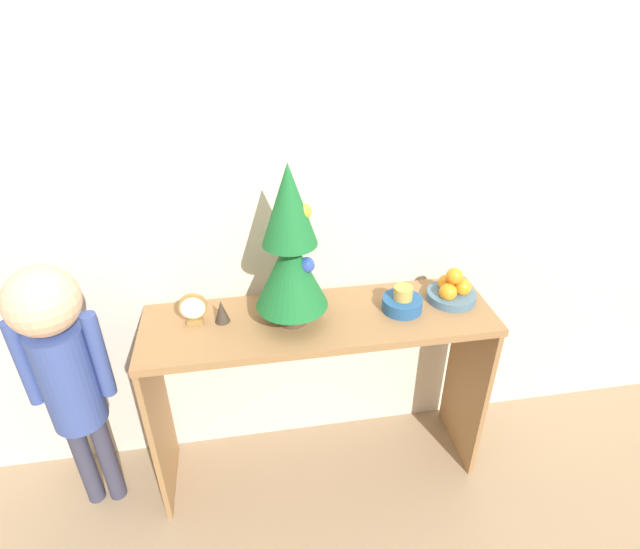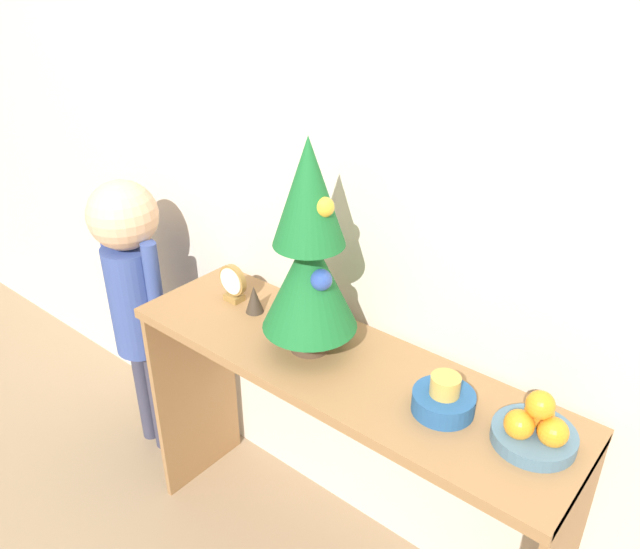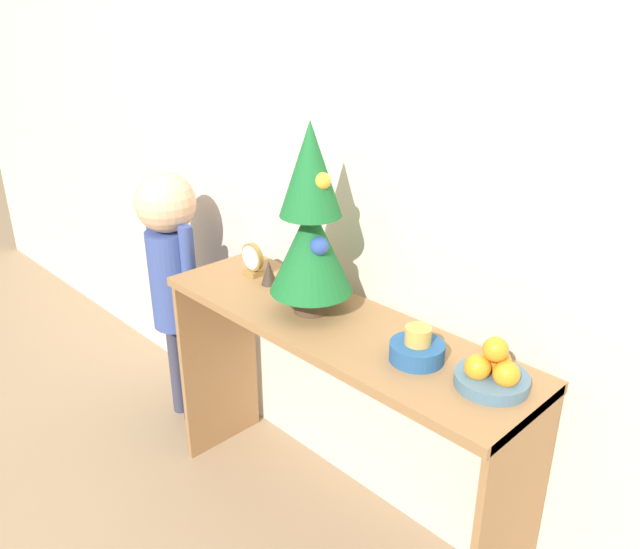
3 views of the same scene
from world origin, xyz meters
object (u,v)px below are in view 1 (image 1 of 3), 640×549
object	(u,v)px
desk_clock	(193,309)
mini_tree	(290,250)
figurine	(222,311)
child_figure	(62,360)
fruit_bowl	(452,290)
singing_bowl	(402,302)

from	to	relation	value
desk_clock	mini_tree	bearing A→B (deg)	-7.43
figurine	child_figure	xyz separation A→B (m)	(-0.54, -0.05, -0.10)
fruit_bowl	singing_bowl	distance (m)	0.21
mini_tree	desk_clock	size ratio (longest dim) A/B	4.90
desk_clock	child_figure	bearing A→B (deg)	-172.61
singing_bowl	desk_clock	bearing A→B (deg)	176.72
figurine	mini_tree	bearing A→B (deg)	-8.74
fruit_bowl	figurine	xyz separation A→B (m)	(-0.86, 0.00, 0.00)
fruit_bowl	desk_clock	size ratio (longest dim) A/B	1.55
singing_bowl	figurine	world-z (taller)	singing_bowl
child_figure	singing_bowl	bearing A→B (deg)	0.72
singing_bowl	child_figure	bearing A→B (deg)	-179.28
mini_tree	desk_clock	distance (m)	0.41
mini_tree	child_figure	world-z (taller)	mini_tree
fruit_bowl	singing_bowl	size ratio (longest dim) A/B	1.25
figurine	fruit_bowl	bearing A→B (deg)	-0.10
fruit_bowl	child_figure	bearing A→B (deg)	-177.96
mini_tree	child_figure	xyz separation A→B (m)	(-0.79, -0.01, -0.34)
desk_clock	figurine	world-z (taller)	desk_clock
singing_bowl	figurine	size ratio (longest dim) A/B	1.72
singing_bowl	child_figure	xyz separation A→B (m)	(-1.20, -0.02, -0.09)
figurine	singing_bowl	bearing A→B (deg)	-3.18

